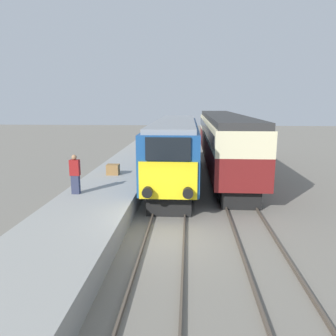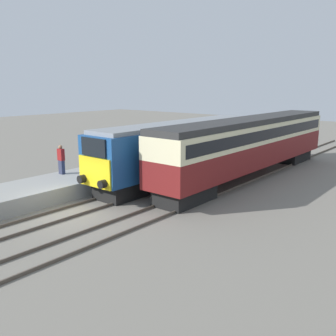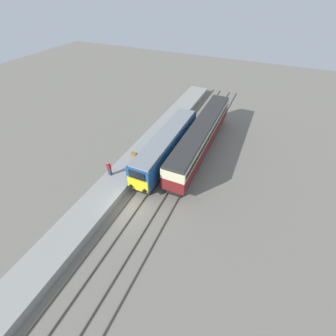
% 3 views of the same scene
% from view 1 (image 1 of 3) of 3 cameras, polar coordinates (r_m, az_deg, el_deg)
% --- Properties ---
extents(ground_plane, '(120.00, 120.00, 0.00)m').
position_cam_1_polar(ground_plane, '(12.64, -0.56, -12.22)').
color(ground_plane, slate).
extents(platform_left, '(3.50, 50.00, 0.90)m').
position_cam_1_polar(platform_left, '(20.51, -8.14, -1.67)').
color(platform_left, gray).
rests_on(platform_left, ground_plane).
extents(rails_near_track, '(1.51, 60.00, 0.14)m').
position_cam_1_polar(rails_near_track, '(17.30, 0.66, -5.34)').
color(rails_near_track, '#4C4238').
rests_on(rails_near_track, ground_plane).
extents(rails_far_track, '(1.50, 60.00, 0.14)m').
position_cam_1_polar(rails_far_track, '(17.47, 11.92, -5.44)').
color(rails_far_track, '#4C4238').
rests_on(rails_far_track, ground_plane).
extents(locomotive, '(2.70, 15.27, 3.93)m').
position_cam_1_polar(locomotive, '(21.02, 1.29, 3.64)').
color(locomotive, black).
rests_on(locomotive, ground_plane).
extents(passenger_carriage, '(2.75, 19.51, 4.16)m').
position_cam_1_polar(passenger_carriage, '(24.70, 9.60, 5.38)').
color(passenger_carriage, black).
rests_on(passenger_carriage, ground_plane).
extents(person_on_platform, '(0.44, 0.26, 1.83)m').
position_cam_1_polar(person_on_platform, '(15.55, -15.87, -1.06)').
color(person_on_platform, '#2D334C').
rests_on(person_on_platform, platform_left).
extents(luggage_crate, '(0.70, 0.56, 0.60)m').
position_cam_1_polar(luggage_crate, '(19.31, -9.55, -0.25)').
color(luggage_crate, olive).
rests_on(luggage_crate, platform_left).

